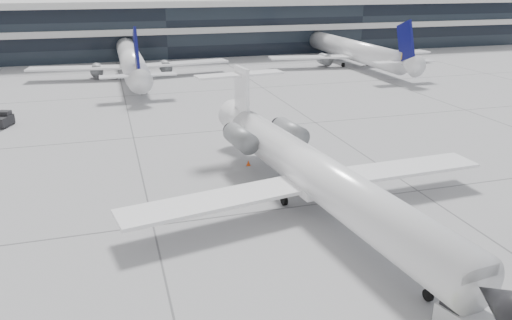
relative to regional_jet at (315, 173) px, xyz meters
name	(u,v)px	position (x,y,z in m)	size (l,w,h in m)	color
ground	(296,207)	(-1.15, 0.53, -2.68)	(220.00, 220.00, 0.00)	#959497
terminal	(160,29)	(-1.15, 82.53, 2.32)	(170.00, 22.00, 10.00)	black
bg_jet_center	(132,76)	(-9.15, 55.53, -2.68)	(32.00, 40.00, 9.60)	white
bg_jet_right	(350,65)	(30.85, 55.53, -2.68)	(32.00, 40.00, 9.60)	white
regional_jet	(315,173)	(0.00, 0.00, 0.00)	(27.21, 33.97, 7.84)	white
baggage_tug	(465,318)	(1.49, -14.13, -1.96)	(2.16, 2.84, 1.60)	silver
traffic_cone	(248,163)	(-2.09, 9.53, -2.44)	(0.36, 0.36, 0.50)	#D6430B
far_tug	(3,120)	(-24.53, 28.93, -1.96)	(2.27, 2.88, 1.60)	black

